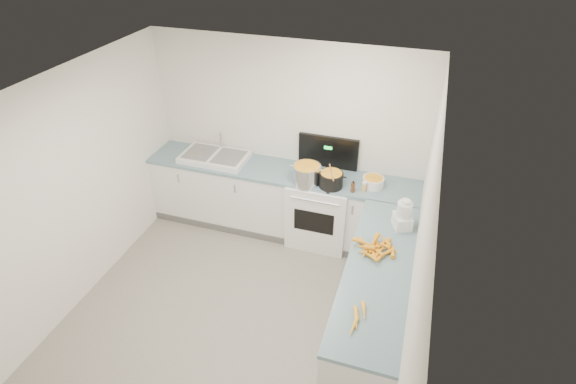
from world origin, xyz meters
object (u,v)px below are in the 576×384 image
(extract_bottle, at_px, (353,187))
(spice_jar, at_px, (364,187))
(food_processor, at_px, (403,216))
(mixing_bowl, at_px, (373,182))
(sink, at_px, (215,157))
(black_pot, at_px, (331,180))
(steel_pot, at_px, (307,175))
(stove, at_px, (320,208))

(extract_bottle, height_order, spice_jar, extract_bottle)
(food_processor, bearing_deg, mixing_bowl, 120.54)
(sink, bearing_deg, food_processor, -15.92)
(extract_bottle, bearing_deg, food_processor, -39.14)
(black_pot, bearing_deg, steel_pot, 179.71)
(black_pot, xyz_separation_m, spice_jar, (0.39, 0.02, -0.03))
(sink, height_order, steel_pot, sink)
(spice_jar, bearing_deg, stove, 166.39)
(spice_jar, bearing_deg, sink, 175.79)
(black_pot, bearing_deg, food_processor, -31.27)
(steel_pot, distance_m, black_pot, 0.30)
(sink, bearing_deg, steel_pot, -7.41)
(sink, distance_m, mixing_bowl, 2.07)
(black_pot, height_order, spice_jar, black_pot)
(steel_pot, distance_m, spice_jar, 0.69)
(sink, height_order, mixing_bowl, sink)
(extract_bottle, bearing_deg, black_pot, 172.09)
(steel_pot, bearing_deg, mixing_bowl, 11.15)
(steel_pot, distance_m, extract_bottle, 0.57)
(stove, height_order, black_pot, stove)
(mixing_bowl, bearing_deg, sink, 179.56)
(sink, relative_size, steel_pot, 2.54)
(black_pot, bearing_deg, stove, 133.36)
(black_pot, relative_size, extract_bottle, 2.35)
(extract_bottle, distance_m, food_processor, 0.80)
(steel_pot, xyz_separation_m, extract_bottle, (0.57, -0.04, -0.04))
(food_processor, bearing_deg, spice_jar, 131.20)
(steel_pot, bearing_deg, sink, 172.59)
(black_pot, bearing_deg, spice_jar, 3.48)
(mixing_bowl, bearing_deg, stove, 179.97)
(extract_bottle, height_order, food_processor, food_processor)
(black_pot, height_order, mixing_bowl, black_pot)
(sink, xyz_separation_m, food_processor, (2.48, -0.71, 0.11))
(extract_bottle, bearing_deg, spice_jar, 26.67)
(stove, distance_m, spice_jar, 0.76)
(mixing_bowl, relative_size, extract_bottle, 2.08)
(sink, bearing_deg, extract_bottle, -6.35)
(extract_bottle, distance_m, spice_jar, 0.14)
(mixing_bowl, distance_m, extract_bottle, 0.28)
(steel_pot, bearing_deg, spice_jar, 1.86)
(sink, xyz_separation_m, extract_bottle, (1.87, -0.21, 0.02))
(stove, distance_m, steel_pot, 0.61)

